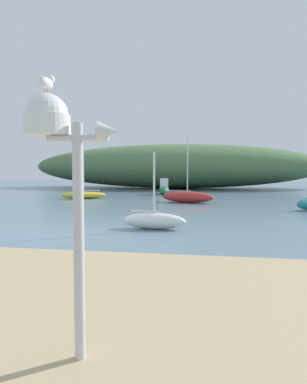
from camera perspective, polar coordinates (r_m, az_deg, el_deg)
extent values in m
plane|color=slate|center=(13.43, -12.04, -6.42)|extent=(120.00, 120.00, 0.00)
ellipsoid|color=#517547|center=(44.86, 3.38, 4.14)|extent=(36.43, 11.80, 5.45)
cylinder|color=silver|center=(4.06, -11.87, -7.97)|extent=(0.12, 0.12, 2.63)
cylinder|color=silver|center=(3.99, -12.09, 8.48)|extent=(0.70, 0.07, 0.07)
cylinder|color=white|center=(4.15, -16.69, 10.23)|extent=(0.51, 0.51, 0.22)
sphere|color=white|center=(4.17, -16.72, 11.73)|extent=(0.47, 0.47, 0.47)
cone|color=silver|center=(3.88, -7.23, 9.56)|extent=(0.22, 0.22, 0.22)
cylinder|color=orange|center=(4.22, -17.02, 15.19)|extent=(0.01, 0.01, 0.05)
cylinder|color=orange|center=(4.20, -16.55, 15.26)|extent=(0.01, 0.01, 0.05)
ellipsoid|color=white|center=(4.23, -16.81, 16.38)|extent=(0.13, 0.24, 0.12)
ellipsoid|color=#9EA0A8|center=(4.23, -16.81, 16.66)|extent=(0.11, 0.22, 0.04)
sphere|color=white|center=(4.32, -16.09, 16.96)|extent=(0.09, 0.09, 0.09)
cone|color=gold|center=(4.37, -15.62, 16.73)|extent=(0.03, 0.05, 0.02)
ellipsoid|color=white|center=(13.94, 0.09, -4.65)|extent=(2.52, 0.84, 0.64)
cylinder|color=silver|center=(13.80, 0.09, 1.13)|extent=(0.08, 0.08, 2.56)
cylinder|color=silver|center=(13.97, -1.42, -3.07)|extent=(1.12, 0.10, 0.06)
ellipsoid|color=gold|center=(28.94, -11.10, -0.50)|extent=(3.56, 2.43, 0.55)
cylinder|color=silver|center=(28.87, -11.15, 3.61)|extent=(0.08, 0.08, 3.92)
cylinder|color=silver|center=(28.97, -10.08, 0.23)|extent=(1.43, 0.75, 0.06)
ellipsoid|color=#B72D28|center=(25.10, 5.44, -0.80)|extent=(3.98, 2.03, 0.78)
cylinder|color=silver|center=(25.02, 5.47, 4.37)|extent=(0.08, 0.08, 4.21)
cylinder|color=silver|center=(25.26, 4.22, 0.15)|extent=(1.68, 0.49, 0.06)
ellipsoid|color=#287A4C|center=(33.31, 1.70, 0.32)|extent=(1.32, 2.78, 0.80)
cube|color=silver|center=(33.01, 1.71, 1.33)|extent=(0.88, 1.04, 0.96)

